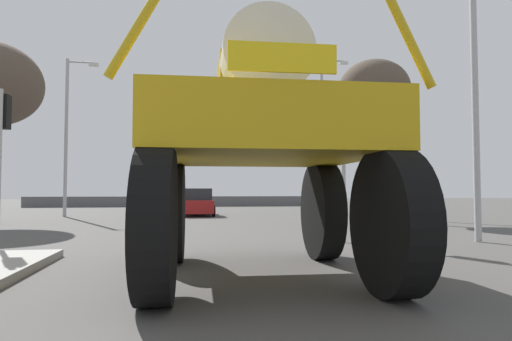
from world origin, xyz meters
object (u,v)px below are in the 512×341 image
at_px(traffic_signal_near_left, 2,133).
at_px(traffic_signal_near_right, 341,138).
at_px(streetlight_far_right, 324,128).
at_px(streetlight_near_right, 480,65).
at_px(bare_tree_right, 374,91).
at_px(oversize_sprayer, 260,149).
at_px(sedan_ahead, 197,203).
at_px(streetlight_far_left, 68,129).

bearing_deg(traffic_signal_near_left, traffic_signal_near_right, -0.01).
bearing_deg(traffic_signal_near_right, streetlight_far_right, 73.73).
xyz_separation_m(traffic_signal_near_left, streetlight_near_right, (12.48, -0.64, 2.07)).
bearing_deg(streetlight_near_right, bare_tree_right, 85.23).
bearing_deg(traffic_signal_near_right, oversize_sprayer, -124.55).
distance_m(traffic_signal_near_right, bare_tree_right, 9.58).
bearing_deg(traffic_signal_near_left, streetlight_near_right, -2.94).
relative_size(traffic_signal_near_right, streetlight_near_right, 0.45).
bearing_deg(sedan_ahead, oversize_sprayer, -177.75).
relative_size(oversize_sprayer, bare_tree_right, 0.70).
height_order(traffic_signal_near_right, streetlight_far_right, streetlight_far_right).
bearing_deg(streetlight_near_right, traffic_signal_near_left, 177.06).
bearing_deg(streetlight_far_right, traffic_signal_near_left, -132.58).
height_order(sedan_ahead, streetlight_near_right, streetlight_near_right).
bearing_deg(traffic_signal_near_right, streetlight_far_left, 127.93).
relative_size(streetlight_far_right, bare_tree_right, 1.25).
bearing_deg(traffic_signal_near_right, streetlight_near_right, -9.49).
bearing_deg(streetlight_far_left, traffic_signal_near_right, -52.07).
height_order(oversize_sprayer, streetlight_far_left, streetlight_far_left).
distance_m(sedan_ahead, traffic_signal_near_right, 14.08).
height_order(traffic_signal_near_right, streetlight_near_right, streetlight_near_right).
bearing_deg(sedan_ahead, traffic_signal_near_left, 159.84).
xyz_separation_m(oversize_sprayer, streetlight_far_left, (-7.44, 17.87, 2.64)).
distance_m(streetlight_near_right, streetlight_far_right, 14.45).
height_order(sedan_ahead, bare_tree_right, bare_tree_right).
distance_m(oversize_sprayer, traffic_signal_near_right, 5.42).
distance_m(sedan_ahead, streetlight_near_right, 16.44).
relative_size(traffic_signal_near_left, streetlight_far_right, 0.41).
relative_size(oversize_sprayer, streetlight_near_right, 0.61).
relative_size(oversize_sprayer, streetlight_far_left, 0.62).
distance_m(oversize_sprayer, traffic_signal_near_left, 7.18).
xyz_separation_m(oversize_sprayer, streetlight_near_right, (6.87, 3.78, 2.79)).
xyz_separation_m(streetlight_far_right, bare_tree_right, (0.50, -6.01, 0.91)).
height_order(traffic_signal_near_right, streetlight_far_left, streetlight_far_left).
distance_m(oversize_sprayer, sedan_ahead, 17.94).
xyz_separation_m(streetlight_near_right, bare_tree_right, (0.70, 8.43, 1.22)).
bearing_deg(bare_tree_right, traffic_signal_near_right, -120.17).
bearing_deg(streetlight_far_left, oversize_sprayer, -67.39).
height_order(streetlight_far_left, bare_tree_right, streetlight_far_left).
relative_size(streetlight_far_left, bare_tree_right, 1.14).
bearing_deg(streetlight_far_left, streetlight_near_right, -44.56).
bearing_deg(streetlight_near_right, streetlight_far_right, 89.19).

